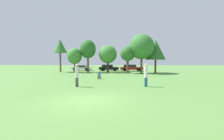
% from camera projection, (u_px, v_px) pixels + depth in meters
% --- Properties ---
extents(ground_plane, '(120.00, 120.00, 0.00)m').
position_uv_depth(ground_plane, '(88.00, 101.00, 9.13)').
color(ground_plane, '#54843D').
extents(person_thrower, '(0.29, 0.29, 1.93)m').
position_uv_depth(person_thrower, '(77.00, 75.00, 13.74)').
color(person_thrower, '#3F3F47').
rests_on(person_thrower, ground).
extents(person_catcher, '(0.30, 0.30, 1.94)m').
position_uv_depth(person_catcher, '(146.00, 75.00, 13.79)').
color(person_catcher, navy).
rests_on(person_catcher, ground).
extents(frisbee, '(0.22, 0.22, 0.11)m').
position_uv_depth(frisbee, '(100.00, 61.00, 13.89)').
color(frisbee, orange).
extents(bystander_sitting, '(0.41, 0.34, 0.99)m').
position_uv_depth(bystander_sitting, '(99.00, 75.00, 19.47)').
color(bystander_sitting, '#726651').
rests_on(bystander_sitting, ground).
extents(tree_0, '(2.52, 2.52, 6.05)m').
position_uv_depth(tree_0, '(60.00, 46.00, 30.22)').
color(tree_0, brown).
rests_on(tree_0, ground).
extents(tree_1, '(2.58, 2.58, 4.34)m').
position_uv_depth(tree_1, '(75.00, 56.00, 29.04)').
color(tree_1, '#473323').
rests_on(tree_1, ground).
extents(tree_2, '(2.81, 2.81, 5.80)m').
position_uv_depth(tree_2, '(88.00, 49.00, 29.26)').
color(tree_2, brown).
rests_on(tree_2, ground).
extents(tree_3, '(3.19, 3.19, 4.83)m').
position_uv_depth(tree_3, '(108.00, 54.00, 29.20)').
color(tree_3, '#473323').
rests_on(tree_3, ground).
extents(tree_4, '(2.44, 2.44, 4.49)m').
position_uv_depth(tree_4, '(128.00, 54.00, 27.30)').
color(tree_4, brown).
rests_on(tree_4, ground).
extents(tree_5, '(4.18, 4.18, 6.52)m').
position_uv_depth(tree_5, '(142.00, 47.00, 27.41)').
color(tree_5, brown).
rests_on(tree_5, ground).
extents(tree_6, '(3.37, 3.37, 5.64)m').
position_uv_depth(tree_6, '(156.00, 50.00, 28.03)').
color(tree_6, '#473323').
rests_on(tree_6, ground).
extents(parked_car_white, '(4.01, 2.08, 1.12)m').
position_uv_depth(parked_car_white, '(82.00, 68.00, 33.83)').
color(parked_car_white, silver).
rests_on(parked_car_white, ground).
extents(parked_car_black, '(4.00, 2.06, 1.28)m').
position_uv_depth(parked_car_black, '(109.00, 68.00, 33.40)').
color(parked_car_black, black).
rests_on(parked_car_black, ground).
extents(parked_car_red, '(4.45, 2.02, 1.31)m').
position_uv_depth(parked_car_red, '(131.00, 68.00, 32.62)').
color(parked_car_red, red).
rests_on(parked_car_red, ground).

